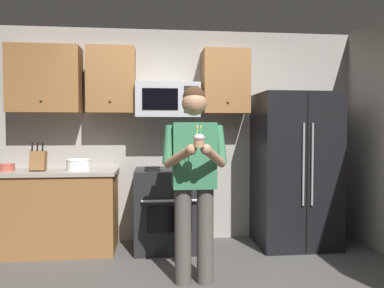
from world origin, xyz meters
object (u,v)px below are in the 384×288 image
knife_block (38,161)px  bowl_small_colored (7,167)px  refrigerator (295,170)px  microwave (167,100)px  cupcake (199,140)px  person (194,173)px  oven_range (168,209)px  bowl_large_white (78,164)px

knife_block → bowl_small_colored: (-0.35, 0.04, -0.07)m
refrigerator → bowl_small_colored: 3.28m
microwave → knife_block: bearing=-174.1°
refrigerator → cupcake: size_ratio=10.35×
refrigerator → person: bearing=-143.0°
refrigerator → person: size_ratio=1.02×
oven_range → person: (0.19, -1.03, 0.53)m
knife_block → bowl_large_white: 0.43m
bowl_large_white → person: person is taller
microwave → oven_range: bearing=-90.0°
knife_block → bowl_large_white: bearing=4.6°
bowl_large_white → cupcake: 1.84m
bowl_small_colored → refrigerator: bearing=-0.8°
knife_block → cupcake: cupcake is taller
bowl_large_white → bowl_small_colored: size_ratio=1.58×
bowl_small_colored → knife_block: bearing=-6.3°
knife_block → cupcake: 2.11m
bowl_small_colored → oven_range: bearing=-0.3°
bowl_small_colored → cupcake: (1.97, -1.36, 0.33)m
bowl_small_colored → microwave: bearing=3.6°
bowl_small_colored → bowl_large_white: bearing=-0.3°
knife_block → bowl_small_colored: size_ratio=1.88×
refrigerator → bowl_large_white: 2.51m
oven_range → cupcake: (0.19, -1.36, 0.83)m
oven_range → bowl_large_white: size_ratio=3.48×
oven_range → refrigerator: size_ratio=0.52×
bowl_small_colored → person: bearing=-27.8°
bowl_large_white → bowl_small_colored: bowl_large_white is taller
microwave → bowl_small_colored: bearing=-176.4°
oven_range → knife_block: (-1.43, -0.03, 0.57)m
oven_range → microwave: 1.26m
refrigerator → bowl_small_colored: (-3.28, 0.05, 0.06)m
oven_range → bowl_large_white: bearing=179.7°
bowl_large_white → bowl_small_colored: bearing=179.7°
microwave → cupcake: (0.19, -1.48, -0.43)m
bowl_large_white → bowl_small_colored: (-0.77, 0.00, -0.02)m
knife_block → person: bearing=-31.6°
refrigerator → microwave: bearing=174.0°
oven_range → microwave: (0.00, 0.12, 1.26)m
microwave → knife_block: (-1.43, -0.15, -0.69)m
cupcake → bowl_large_white: bearing=131.4°
person → microwave: bearing=99.3°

